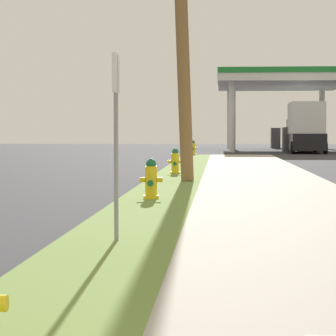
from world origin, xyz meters
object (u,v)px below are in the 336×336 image
Objects in this scene: fire_hydrant_fifth at (193,148)px; street_sign_post at (116,108)px; car_tan_by_near_pump at (302,139)px; fire_hydrant_third at (175,163)px; truck_white_on_apron at (305,137)px; truck_black_at_forecourt at (305,129)px; fire_hydrant_second at (151,181)px; car_teal_by_far_pump at (301,139)px; fire_hydrant_fourth at (187,154)px.

street_sign_post is at bearing -89.63° from fire_hydrant_fifth.
car_tan_by_near_pump is (7.63, 18.37, 0.28)m from fire_hydrant_fifth.
truck_white_on_apron is at bearing 77.46° from fire_hydrant_third.
fire_hydrant_fifth is at bearing 90.37° from street_sign_post.
truck_black_at_forecourt is at bearing -95.01° from car_tan_by_near_pump.
fire_hydrant_second is 0.35× the size of street_sign_post.
truck_black_at_forecourt is (6.69, 7.71, 1.04)m from fire_hydrant_fifth.
car_teal_by_far_pump reaches higher than fire_hydrant_second.
fire_hydrant_third is 0.35× the size of street_sign_post.
fire_hydrant_second is 45.67m from car_tan_by_near_pump.
fire_hydrant_second is at bearing -89.79° from fire_hydrant_third.
car_tan_by_near_pump is at bearing -95.27° from car_teal_by_far_pump.
fire_hydrant_fourth is 32.16m from car_teal_by_far_pump.
fire_hydrant_fourth is 0.12× the size of truck_black_at_forecourt.
fire_hydrant_third is 33.87m from truck_white_on_apron.
fire_hydrant_fifth is 0.16× the size of car_tan_by_near_pump.
fire_hydrant_fifth is (-0.06, 9.30, 0.00)m from fire_hydrant_fourth.
fire_hydrant_fifth is at bearing -116.79° from truck_white_on_apron.
truck_white_on_apron is (-0.18, -3.63, 0.19)m from car_tan_by_near_pump.
truck_white_on_apron is at bearing -92.86° from car_tan_by_near_pump.
street_sign_post is at bearing -89.54° from fire_hydrant_third.
fire_hydrant_second is 49.17m from car_teal_by_far_pump.
fire_hydrant_second is 26.67m from fire_hydrant_fifth.
street_sign_post is 40.35m from truck_black_at_forecourt.
fire_hydrant_fifth is at bearing 90.27° from fire_hydrant_second.
fire_hydrant_third is 0.13× the size of truck_white_on_apron.
car_teal_by_far_pump reaches higher than fire_hydrant_fifth.
car_tan_by_near_pump is at bearing 78.40° from fire_hydrant_third.
fire_hydrant_fourth is 0.35× the size of street_sign_post.
truck_black_at_forecourt is (6.57, 34.39, 1.04)m from fire_hydrant_second.
street_sign_post is (0.15, -22.81, 1.19)m from fire_hydrant_fourth.
fire_hydrant_second is 1.00× the size of fire_hydrant_third.
street_sign_post reaches higher than fire_hydrant_second.
fire_hydrant_fourth is 25.16m from truck_white_on_apron.
truck_white_on_apron reaches higher than fire_hydrant_second.
truck_white_on_apron is (7.24, 46.85, -0.72)m from street_sign_post.
fire_hydrant_second is 35.03m from truck_black_at_forecourt.
truck_white_on_apron is at bearing 79.98° from fire_hydrant_second.
fire_hydrant_second is 1.00× the size of fire_hydrant_fifth.
fire_hydrant_third is 18.31m from fire_hydrant_fifth.
car_teal_by_far_pump is (7.89, 31.18, 0.28)m from fire_hydrant_fourth.
street_sign_post is (0.21, -32.11, 1.19)m from fire_hydrant_fifth.
truck_black_at_forecourt reaches higher than car_tan_by_near_pump.
car_tan_by_near_pump is at bearing 74.71° from fire_hydrant_fourth.
fire_hydrant_third is at bearing -101.60° from car_tan_by_near_pump.
street_sign_post is at bearing -98.16° from car_teal_by_far_pump.
car_teal_by_far_pump reaches higher than fire_hydrant_fourth.
fire_hydrant_third is 0.12× the size of truck_black_at_forecourt.
fire_hydrant_fifth is 0.13× the size of truck_white_on_apron.
street_sign_post is 0.38× the size of truck_white_on_apron.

